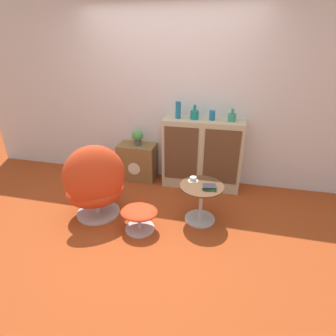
% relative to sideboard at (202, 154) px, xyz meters
% --- Properties ---
extents(ground_plane, '(12.00, 12.00, 0.00)m').
position_rel_sideboard_xyz_m(ground_plane, '(-0.53, -1.16, -0.52)').
color(ground_plane, '#9E3D19').
extents(wall_back, '(6.40, 0.06, 2.60)m').
position_rel_sideboard_xyz_m(wall_back, '(-0.53, 0.23, 0.78)').
color(wall_back, silver).
rests_on(wall_back, ground_plane).
extents(sideboard, '(1.14, 0.40, 1.04)m').
position_rel_sideboard_xyz_m(sideboard, '(0.00, 0.00, 0.00)').
color(sideboard, tan).
rests_on(sideboard, ground_plane).
extents(tv_console, '(0.58, 0.37, 0.57)m').
position_rel_sideboard_xyz_m(tv_console, '(-1.02, 0.01, -0.23)').
color(tv_console, brown).
rests_on(tv_console, ground_plane).
extents(egg_chair, '(0.96, 0.94, 0.99)m').
position_rel_sideboard_xyz_m(egg_chair, '(-1.15, -1.11, -0.06)').
color(egg_chair, '#B7B7BC').
rests_on(egg_chair, ground_plane).
extents(ottoman, '(0.44, 0.37, 0.29)m').
position_rel_sideboard_xyz_m(ottoman, '(-0.56, -1.25, -0.31)').
color(ottoman, '#B7B7BC').
rests_on(ottoman, ground_plane).
extents(coffee_table, '(0.52, 0.52, 0.49)m').
position_rel_sideboard_xyz_m(coffee_table, '(0.10, -0.89, -0.22)').
color(coffee_table, '#B7B7BC').
rests_on(coffee_table, ground_plane).
extents(vase_leftmost, '(0.08, 0.08, 0.23)m').
position_rel_sideboard_xyz_m(vase_leftmost, '(-0.37, 0.00, 0.63)').
color(vase_leftmost, '#196699').
rests_on(vase_leftmost, sideboard).
extents(vase_inner_left, '(0.12, 0.12, 0.20)m').
position_rel_sideboard_xyz_m(vase_inner_left, '(-0.14, 0.00, 0.59)').
color(vase_inner_left, '#147A75').
rests_on(vase_inner_left, sideboard).
extents(vase_inner_right, '(0.08, 0.08, 0.13)m').
position_rel_sideboard_xyz_m(vase_inner_right, '(0.11, 0.00, 0.58)').
color(vase_inner_right, '#196699').
rests_on(vase_inner_right, sideboard).
extents(vase_rightmost, '(0.11, 0.11, 0.17)m').
position_rel_sideboard_xyz_m(vase_rightmost, '(0.37, 0.00, 0.58)').
color(vase_rightmost, '#2D8E6B').
rests_on(vase_rightmost, sideboard).
extents(potted_plant, '(0.17, 0.17, 0.23)m').
position_rel_sideboard_xyz_m(potted_plant, '(-1.00, 0.01, 0.19)').
color(potted_plant, '#4C4C51').
rests_on(potted_plant, tv_console).
extents(teacup, '(0.13, 0.13, 0.05)m').
position_rel_sideboard_xyz_m(teacup, '(-0.01, -0.81, -0.01)').
color(teacup, silver).
rests_on(teacup, coffee_table).
extents(book_stack, '(0.16, 0.13, 0.04)m').
position_rel_sideboard_xyz_m(book_stack, '(0.20, -0.95, -0.01)').
color(book_stack, '#237038').
rests_on(book_stack, coffee_table).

